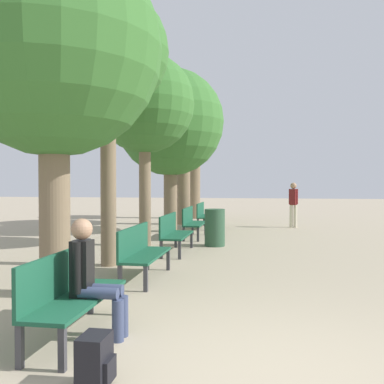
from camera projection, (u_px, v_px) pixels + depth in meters
name	position (u px, v px, depth m)	size (l,w,h in m)	color
ground_plane	(261.00, 378.00, 3.59)	(80.00, 80.00, 0.00)	tan
bench_row_0	(70.00, 289.00, 4.52)	(0.49, 1.68, 0.90)	#195138
bench_row_1	(141.00, 249.00, 7.21)	(0.49, 1.68, 0.90)	#195138
bench_row_2	(173.00, 231.00, 9.91)	(0.49, 1.68, 0.90)	#195138
bench_row_3	(192.00, 221.00, 12.60)	(0.49, 1.68, 0.90)	#195138
bench_row_4	(204.00, 214.00, 15.29)	(0.49, 1.68, 0.90)	#195138
tree_row_0	(53.00, 50.00, 6.13)	(3.13, 3.13, 5.13)	#7A664C
tree_row_1	(108.00, 54.00, 8.31)	(2.38, 2.38, 5.39)	#7A664C
tree_row_2	(145.00, 104.00, 10.98)	(2.57, 2.57, 4.96)	#7A664C
tree_row_3	(170.00, 123.00, 14.12)	(3.54, 3.54, 5.40)	#7A664C
tree_row_4	(183.00, 118.00, 16.51)	(2.94, 2.94, 5.67)	#7A664C
tree_row_5	(194.00, 126.00, 19.25)	(2.38, 2.38, 5.53)	#7A664C
person_seated	(92.00, 275.00, 4.51)	(0.60, 0.34, 1.26)	#384260
backpack	(95.00, 362.00, 3.41)	(0.26, 0.31, 0.43)	black
pedestrian_near	(293.00, 202.00, 15.43)	(0.33, 0.26, 1.62)	beige
trash_bin	(215.00, 228.00, 10.97)	(0.52, 0.52, 0.95)	#2D5138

